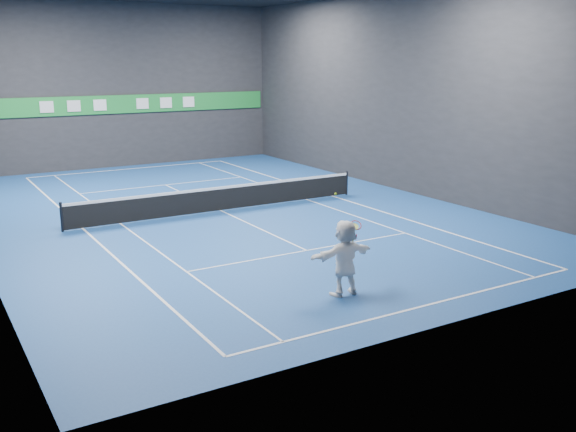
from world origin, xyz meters
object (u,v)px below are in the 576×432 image
player (345,258)px  tennis_racket (355,228)px  tennis_net (221,198)px  tennis_ball (336,194)px

player → tennis_racket: bearing=-172.5°
player → tennis_racket: player is taller
player → tennis_net: player is taller
tennis_net → tennis_racket: size_ratio=19.35×
player → tennis_ball: (-0.32, 0.01, 1.71)m
player → tennis_racket: size_ratio=3.09×
tennis_net → tennis_racket: 10.27m
tennis_ball → tennis_racket: (0.66, 0.03, -0.96)m
tennis_net → tennis_racket: (-0.93, -10.15, 1.20)m
tennis_net → tennis_racket: bearing=-95.2°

